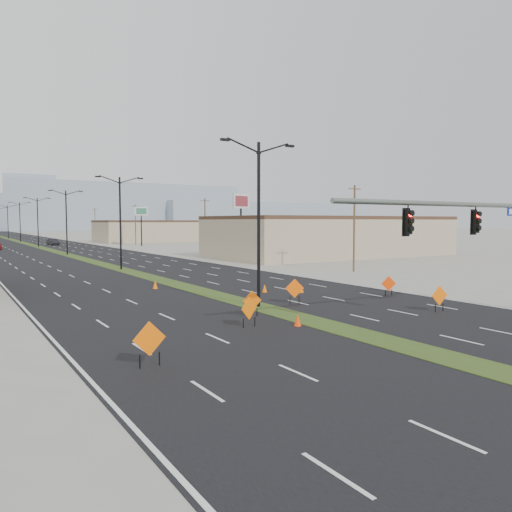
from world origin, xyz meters
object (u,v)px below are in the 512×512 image
streetlight_4 (20,221)px  streetlight_3 (38,220)px  streetlight_0 (259,219)px  pole_sign_east_far (141,214)px  signal_mast (497,230)px  construction_sign_5 (389,284)px  construction_sign_0 (149,340)px  construction_sign_3 (295,289)px  streetlight_1 (120,220)px  pole_sign_east_near (241,207)px  streetlight_5 (8,221)px  cone_2 (301,289)px  construction_sign_1 (249,309)px  construction_sign_2 (252,302)px  cone_1 (265,288)px  construction_sign_4 (439,297)px  car_mid (53,242)px  cone_3 (155,285)px  cone_0 (298,320)px  streetlight_2 (66,220)px

streetlight_4 → streetlight_3: bearing=-90.0°
streetlight_0 → pole_sign_east_far: (19.50, 77.60, 1.28)m
signal_mast → streetlight_4: (-8.56, 122.00, 0.63)m
signal_mast → construction_sign_5: bearing=79.6°
construction_sign_5 → construction_sign_0: bearing=-135.0°
streetlight_4 → construction_sign_3: size_ratio=6.21×
streetlight_1 → pole_sign_east_near: 17.63m
streetlight_5 → cone_2: bearing=-87.5°
streetlight_4 → construction_sign_1: bearing=-91.7°
streetlight_4 → construction_sign_2: 114.59m
signal_mast → construction_sign_5: (1.65, 9.00, -3.97)m
construction_sign_1 → cone_1: 12.18m
streetlight_5 → construction_sign_4: (8.03, -146.94, -4.52)m
signal_mast → streetlight_4: 122.30m
car_mid → cone_2: car_mid is taller
streetlight_5 → car_mid: size_ratio=2.30×
streetlight_5 → construction_sign_5: 141.44m
streetlight_1 → construction_sign_2: 30.89m
cone_2 → construction_sign_5: bearing=-46.5°
car_mid → cone_3: bearing=-102.6°
streetlight_0 → pole_sign_east_near: size_ratio=1.13×
cone_0 → pole_sign_east_far: size_ratio=0.08×
pole_sign_east_near → cone_1: bearing=-131.9°
cone_0 → cone_1: cone_0 is taller
construction_sign_5 → cone_0: size_ratio=2.26×
construction_sign_0 → streetlight_5: bearing=82.9°
streetlight_5 → cone_3: (-2.43, -128.77, -5.08)m
streetlight_5 → pole_sign_east_near: bearing=-81.0°
streetlight_4 → car_mid: bearing=-79.6°
car_mid → cone_3: (-6.36, -79.36, -0.38)m
streetlight_4 → construction_sign_1: streetlight_4 is taller
streetlight_0 → construction_sign_3: (2.57, -0.23, -4.47)m
signal_mast → construction_sign_2: (-10.56, 7.52, -3.94)m
streetlight_2 → cone_3: size_ratio=14.68×
streetlight_4 → cone_3: bearing=-91.4°
car_mid → construction_sign_0: (-14.02, -99.18, 0.27)m
construction_sign_2 → construction_sign_3: (4.57, 2.26, 0.09)m
streetlight_0 → construction_sign_1: 7.40m
car_mid → construction_sign_5: bearing=-94.1°
pole_sign_east_near → car_mid: bearing=87.7°
car_mid → cone_3: size_ratio=6.39×
car_mid → construction_sign_2: 93.26m
streetlight_3 → construction_sign_1: bearing=-92.3°
streetlight_1 → cone_0: streetlight_1 is taller
streetlight_1 → construction_sign_2: streetlight_1 is taller
streetlight_0 → car_mid: 90.79m
streetlight_0 → streetlight_4: size_ratio=1.00×
construction_sign_0 → signal_mast: bearing=-7.5°
cone_0 → construction_sign_2: bearing=101.5°
construction_sign_5 → pole_sign_east_near: (6.97, 32.52, 6.38)m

